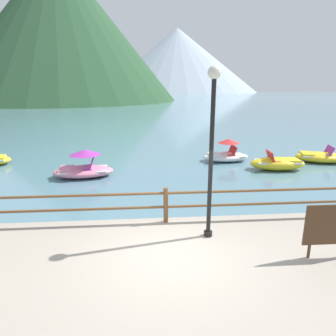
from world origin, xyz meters
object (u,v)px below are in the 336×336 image
object	(u,v)px
pedal_boat_2	(83,168)
sign_board	(332,225)
lamp_post	(212,139)
pedal_boat_1	(226,154)
pedal_boat_3	(278,163)
pedal_boat_5	(320,157)

from	to	relation	value
pedal_boat_2	sign_board	bearing A→B (deg)	-49.22
lamp_post	pedal_boat_2	world-z (taller)	lamp_post
lamp_post	pedal_boat_1	distance (m)	9.28
pedal_boat_2	pedal_boat_3	xyz separation A→B (m)	(8.88, 0.39, -0.08)
lamp_post	sign_board	bearing A→B (deg)	-25.61
pedal_boat_1	pedal_boat_2	xyz separation A→B (m)	(-6.89, -2.18, 0.02)
pedal_boat_1	pedal_boat_2	distance (m)	7.23
sign_board	pedal_boat_1	world-z (taller)	sign_board
pedal_boat_1	pedal_boat_3	world-z (taller)	pedal_boat_1
pedal_boat_2	lamp_post	bearing A→B (deg)	-56.98
lamp_post	pedal_boat_2	size ratio (longest dim) A/B	1.45
sign_board	pedal_boat_3	size ratio (longest dim) A/B	0.45
lamp_post	pedal_boat_5	bearing A→B (deg)	46.44
lamp_post	pedal_boat_3	world-z (taller)	lamp_post
sign_board	pedal_boat_2	xyz separation A→B (m)	(-6.44, 7.46, -0.74)
pedal_boat_2	pedal_boat_3	world-z (taller)	pedal_boat_2
sign_board	pedal_boat_1	bearing A→B (deg)	87.32
pedal_boat_3	pedal_boat_2	bearing A→B (deg)	-177.50
pedal_boat_5	lamp_post	bearing A→B (deg)	-133.56
sign_board	pedal_boat_1	distance (m)	9.68
pedal_boat_3	pedal_boat_1	bearing A→B (deg)	138.04
pedal_boat_3	lamp_post	bearing A→B (deg)	-125.15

